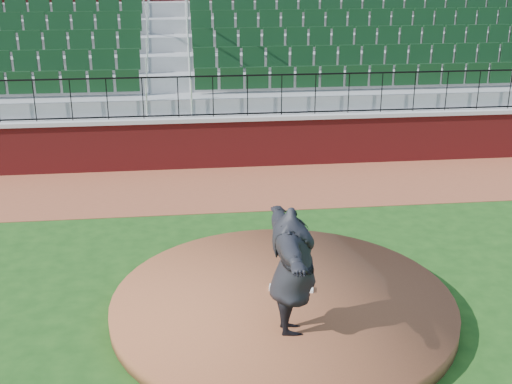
# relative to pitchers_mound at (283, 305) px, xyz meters

# --- Properties ---
(ground) EXTENTS (90.00, 90.00, 0.00)m
(ground) POSITION_rel_pitchers_mound_xyz_m (-0.20, 0.29, -0.12)
(ground) COLOR #194213
(ground) RESTS_ON ground
(warning_track) EXTENTS (34.00, 3.20, 0.01)m
(warning_track) POSITION_rel_pitchers_mound_xyz_m (-0.20, 5.69, -0.12)
(warning_track) COLOR brown
(warning_track) RESTS_ON ground
(field_wall) EXTENTS (34.00, 0.35, 1.20)m
(field_wall) POSITION_rel_pitchers_mound_xyz_m (-0.20, 7.29, 0.47)
(field_wall) COLOR maroon
(field_wall) RESTS_ON ground
(wall_cap) EXTENTS (34.00, 0.45, 0.10)m
(wall_cap) POSITION_rel_pitchers_mound_xyz_m (-0.20, 7.29, 1.12)
(wall_cap) COLOR #B7B7B7
(wall_cap) RESTS_ON field_wall
(wall_railing) EXTENTS (34.00, 0.05, 1.00)m
(wall_railing) POSITION_rel_pitchers_mound_xyz_m (-0.20, 7.29, 1.67)
(wall_railing) COLOR black
(wall_railing) RESTS_ON wall_cap
(seating_stands) EXTENTS (34.00, 5.10, 4.60)m
(seating_stands) POSITION_rel_pitchers_mound_xyz_m (-0.20, 10.01, 2.18)
(seating_stands) COLOR gray
(seating_stands) RESTS_ON ground
(concourse_wall) EXTENTS (34.00, 0.50, 5.50)m
(concourse_wall) POSITION_rel_pitchers_mound_xyz_m (-0.20, 12.81, 2.62)
(concourse_wall) COLOR maroon
(concourse_wall) RESTS_ON ground
(pitchers_mound) EXTENTS (5.17, 5.17, 0.25)m
(pitchers_mound) POSITION_rel_pitchers_mound_xyz_m (0.00, 0.00, 0.00)
(pitchers_mound) COLOR brown
(pitchers_mound) RESTS_ON ground
(pitching_rubber) EXTENTS (0.70, 0.30, 0.05)m
(pitching_rubber) POSITION_rel_pitchers_mound_xyz_m (0.16, 0.23, 0.15)
(pitching_rubber) COLOR white
(pitching_rubber) RESTS_ON pitchers_mound
(pitcher) EXTENTS (0.65, 2.27, 1.84)m
(pitcher) POSITION_rel_pitchers_mound_xyz_m (-0.03, -0.94, 1.04)
(pitcher) COLOR black
(pitcher) RESTS_ON pitchers_mound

